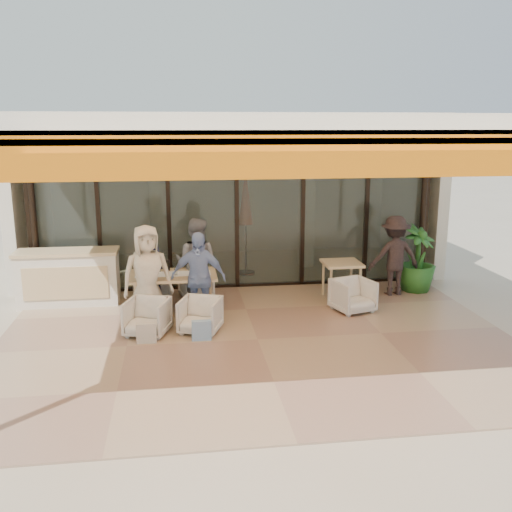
# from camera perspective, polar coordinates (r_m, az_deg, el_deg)

# --- Properties ---
(ground) EXTENTS (70.00, 70.00, 0.00)m
(ground) POSITION_cam_1_polar(r_m,az_deg,el_deg) (8.98, 0.16, -8.49)
(ground) COLOR #C6B293
(ground) RESTS_ON ground
(terrace_floor) EXTENTS (8.00, 6.00, 0.01)m
(terrace_floor) POSITION_cam_1_polar(r_m,az_deg,el_deg) (8.98, 0.16, -8.46)
(terrace_floor) COLOR tan
(terrace_floor) RESTS_ON ground
(terrace_structure) EXTENTS (8.00, 6.00, 3.40)m
(terrace_structure) POSITION_cam_1_polar(r_m,az_deg,el_deg) (8.09, 0.44, 12.72)
(terrace_structure) COLOR silver
(terrace_structure) RESTS_ON ground
(glass_storefront) EXTENTS (8.08, 0.10, 3.20)m
(glass_storefront) POSITION_cam_1_polar(r_m,az_deg,el_deg) (11.45, -1.95, 4.53)
(glass_storefront) COLOR #9EADA3
(glass_storefront) RESTS_ON ground
(interior_block) EXTENTS (9.05, 3.62, 3.52)m
(interior_block) POSITION_cam_1_polar(r_m,az_deg,el_deg) (13.67, -2.96, 8.57)
(interior_block) COLOR silver
(interior_block) RESTS_ON ground
(host_counter) EXTENTS (1.85, 0.65, 1.04)m
(host_counter) POSITION_cam_1_polar(r_m,az_deg,el_deg) (11.11, -18.25, -2.03)
(host_counter) COLOR silver
(host_counter) RESTS_ON ground
(dining_table) EXTENTS (1.50, 0.90, 0.93)m
(dining_table) POSITION_cam_1_polar(r_m,az_deg,el_deg) (10.06, -8.31, -2.11)
(dining_table) COLOR #DABB85
(dining_table) RESTS_ON ground
(chair_far_left) EXTENTS (0.75, 0.72, 0.61)m
(chair_far_left) POSITION_cam_1_polar(r_m,az_deg,el_deg) (11.09, -10.37, -2.81)
(chair_far_left) COLOR silver
(chair_far_left) RESTS_ON ground
(chair_far_right) EXTENTS (0.69, 0.67, 0.58)m
(chair_far_right) POSITION_cam_1_polar(r_m,az_deg,el_deg) (11.08, -6.02, -2.74)
(chair_far_right) COLOR silver
(chair_far_right) RESTS_ON ground
(chair_near_left) EXTENTS (0.79, 0.76, 0.66)m
(chair_near_left) POSITION_cam_1_polar(r_m,az_deg,el_deg) (9.27, -10.83, -5.87)
(chair_near_left) COLOR silver
(chair_near_left) RESTS_ON ground
(chair_near_right) EXTENTS (0.77, 0.75, 0.63)m
(chair_near_right) POSITION_cam_1_polar(r_m,az_deg,el_deg) (9.26, -5.60, -5.77)
(chair_near_right) COLOR silver
(chair_near_right) RESTS_ON ground
(diner_navy) EXTENTS (0.65, 0.54, 1.52)m
(diner_navy) POSITION_cam_1_polar(r_m,az_deg,el_deg) (10.49, -10.57, -1.16)
(diner_navy) COLOR #181B35
(diner_navy) RESTS_ON ground
(diner_grey) EXTENTS (0.96, 0.86, 1.65)m
(diner_grey) POSITION_cam_1_polar(r_m,az_deg,el_deg) (10.46, -5.99, -0.68)
(diner_grey) COLOR slate
(diner_grey) RESTS_ON ground
(diner_cream) EXTENTS (0.94, 0.73, 1.70)m
(diner_cream) POSITION_cam_1_polar(r_m,az_deg,el_deg) (9.60, -10.82, -1.95)
(diner_cream) COLOR beige
(diner_cream) RESTS_ON ground
(diner_periwinkle) EXTENTS (0.97, 0.54, 1.57)m
(diner_periwinkle) POSITION_cam_1_polar(r_m,az_deg,el_deg) (9.60, -5.79, -2.18)
(diner_periwinkle) COLOR #7E99D2
(diner_periwinkle) RESTS_ON ground
(tote_bag_cream) EXTENTS (0.30, 0.10, 0.34)m
(tote_bag_cream) POSITION_cam_1_polar(r_m,az_deg,el_deg) (8.95, -10.90, -7.65)
(tote_bag_cream) COLOR silver
(tote_bag_cream) RESTS_ON ground
(tote_bag_blue) EXTENTS (0.30, 0.10, 0.34)m
(tote_bag_blue) POSITION_cam_1_polar(r_m,az_deg,el_deg) (8.93, -5.47, -7.49)
(tote_bag_blue) COLOR #99BFD8
(tote_bag_blue) RESTS_ON ground
(side_table) EXTENTS (0.70, 0.70, 0.74)m
(side_table) POSITION_cam_1_polar(r_m,az_deg,el_deg) (10.95, 8.56, -1.14)
(side_table) COLOR #DABB85
(side_table) RESTS_ON ground
(side_chair) EXTENTS (0.80, 0.77, 0.66)m
(side_chair) POSITION_cam_1_polar(r_m,az_deg,el_deg) (10.35, 9.67, -3.79)
(side_chair) COLOR silver
(side_chair) RESTS_ON ground
(standing_woman) EXTENTS (1.05, 0.63, 1.58)m
(standing_woman) POSITION_cam_1_polar(r_m,az_deg,el_deg) (11.41, 13.66, -0.00)
(standing_woman) COLOR black
(standing_woman) RESTS_ON ground
(potted_palm) EXTENTS (1.06, 1.06, 1.35)m
(potted_palm) POSITION_cam_1_polar(r_m,az_deg,el_deg) (11.80, 15.81, -0.29)
(potted_palm) COLOR #1E5919
(potted_palm) RESTS_ON ground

